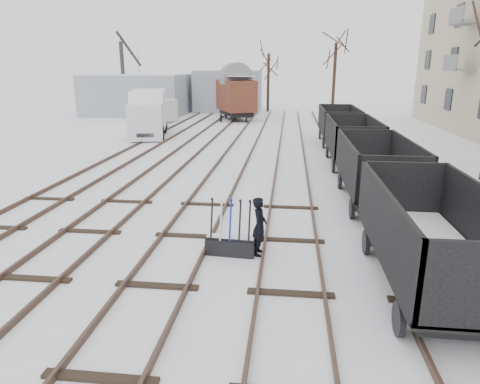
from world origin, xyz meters
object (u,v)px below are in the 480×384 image
Objects in this scene: worker at (260,226)px; panel_van at (154,112)px; freight_wagon_a at (431,253)px; ground_frame at (231,244)px; box_van_wagon at (236,94)px; lorry at (148,112)px; crane at (125,93)px.

panel_van is at bearing 26.06° from worker.
worker is 4.10m from freight_wagon_a.
box_van_wagon is (-3.59, 29.93, 2.07)m from ground_frame.
panel_van is (-11.06, 26.24, 0.26)m from worker.
crane is at bearing 103.54° from lorry.
worker is at bearing -77.90° from lorry.
ground_frame is at bearing -56.63° from crane.
crane reaches higher than lorry.
freight_wagon_a is 0.95× the size of box_van_wagon.
box_van_wagon reaches higher than lorry.
freight_wagon_a is at bearing -98.26° from box_van_wagon.
crane is at bearing 119.24° from ground_frame.
box_van_wagon is at bearing 104.65° from freight_wagon_a.
lorry is 1.48× the size of panel_van.
crane reaches higher than freight_wagon_a.
freight_wagon_a is 0.69× the size of crane.
freight_wagon_a is 25.02m from lorry.
ground_frame is at bearing -79.81° from lorry.
worker is 28.48m from panel_van.
box_van_wagon reaches higher than panel_van.
box_van_wagon is (-4.34, 29.83, 1.56)m from worker.
ground_frame is 36.97m from crane.
worker is 0.28× the size of freight_wagon_a.
freight_wagon_a is at bearing -45.05° from panel_van.
freight_wagon_a is at bearing -71.39° from lorry.
worker is 30.18m from box_van_wagon.
ground_frame is 4.82m from freight_wagon_a.
ground_frame is at bearing 100.79° from worker.
lorry is (-8.69, 19.85, 1.36)m from ground_frame.
lorry is at bearing -59.28° from panel_van.
panel_van reaches higher than ground_frame.
lorry is (-13.27, 21.20, 0.76)m from freight_wagon_a.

